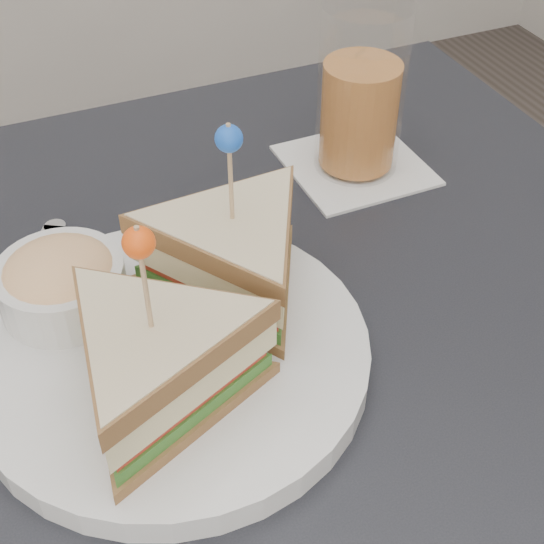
% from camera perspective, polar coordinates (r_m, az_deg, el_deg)
% --- Properties ---
extents(table, '(0.80, 0.80, 0.75)m').
position_cam_1_polar(table, '(0.66, -0.46, -8.99)').
color(table, black).
rests_on(table, ground).
extents(plate_meal, '(0.34, 0.32, 0.17)m').
position_cam_1_polar(plate_meal, '(0.55, -7.06, -3.15)').
color(plate_meal, silver).
rests_on(plate_meal, table).
extents(cutlery_knife, '(0.12, 0.18, 0.01)m').
position_cam_1_polar(cutlery_knife, '(0.65, -18.87, -2.11)').
color(cutlery_knife, silver).
rests_on(cutlery_knife, table).
extents(drink_set, '(0.13, 0.13, 0.17)m').
position_cam_1_polar(drink_set, '(0.74, 6.67, 12.70)').
color(drink_set, silver).
rests_on(drink_set, table).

